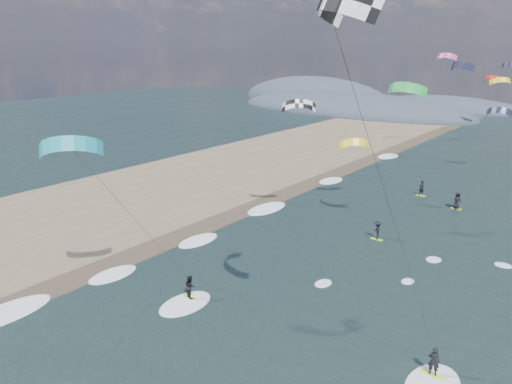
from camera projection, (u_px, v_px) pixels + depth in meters
The scene contains 9 objects.
ground at pixel (138, 364), 27.86m from camera, with size 260.00×260.00×0.00m, color black.
sand_strip at pixel (62, 222), 49.56m from camera, with size 26.00×240.00×0.00m, color brown.
wet_sand_strip at pixel (140, 253), 42.48m from camera, with size 3.00×240.00×0.00m, color #382D23.
coastal_hills at pixel (347, 107), 135.53m from camera, with size 80.00×41.00×15.00m.
kitesurfer_near_a at pixel (353, 95), 20.68m from camera, with size 7.72×9.35×19.80m.
kitesurfer_near_b at pixel (109, 197), 30.86m from camera, with size 6.90×9.22×12.68m.
far_kitesurfers at pixel (416, 210), 50.40m from camera, with size 5.85×16.63×1.85m.
bg_kite_field at pixel (456, 83), 66.78m from camera, with size 13.95×69.86×9.44m.
shoreline_surf at pixel (190, 239), 45.34m from camera, with size 2.40×79.40×0.11m.
Camera 1 is at (19.94, -14.68, 17.32)m, focal length 35.00 mm.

